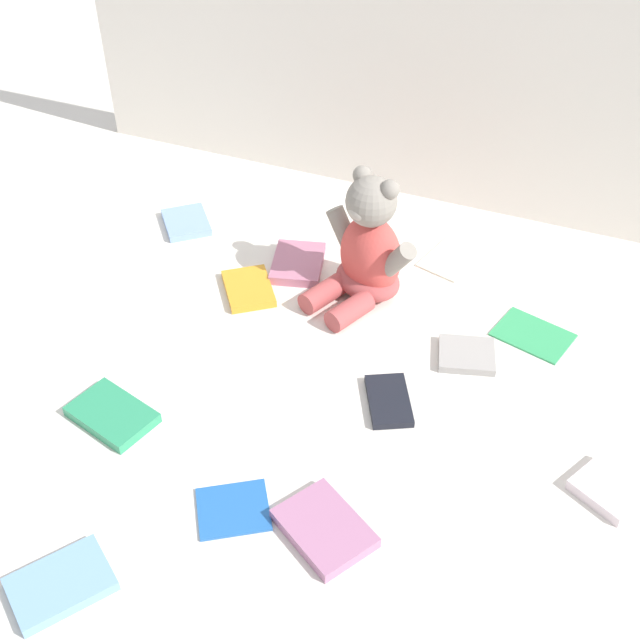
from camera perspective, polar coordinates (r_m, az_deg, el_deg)
ground_plane at (r=1.50m, az=1.26°, el=-0.50°), size 3.20×3.20×0.00m
backdrop_drape at (r=1.72m, az=7.31°, el=17.27°), size 1.48×0.03×0.62m
teddy_bear at (r=1.52m, az=3.21°, el=4.60°), size 0.20×0.21×0.25m
book_case_0 at (r=1.46m, az=9.84°, el=-2.33°), size 0.11×0.11×0.01m
book_case_1 at (r=1.31m, az=18.86°, el=-10.69°), size 0.12×0.11×0.02m
book_case_2 at (r=1.52m, az=14.15°, el=-0.93°), size 0.15×0.12×0.01m
book_case_3 at (r=1.38m, az=-13.81°, el=-6.20°), size 0.15×0.12×0.02m
book_case_4 at (r=1.63m, az=-1.50°, el=3.83°), size 0.12×0.14×0.02m
book_case_5 at (r=1.24m, az=-5.93°, el=-12.47°), size 0.13×0.13×0.01m
book_case_6 at (r=1.57m, az=-4.83°, el=2.12°), size 0.13×0.14×0.01m
book_case_7 at (r=1.67m, az=8.87°, el=4.21°), size 0.12×0.15×0.01m
book_case_8 at (r=1.37m, az=4.65°, el=-5.44°), size 0.11×0.13×0.01m
book_case_9 at (r=1.76m, az=-8.98°, el=6.50°), size 0.13×0.14×0.01m
book_case_10 at (r=1.21m, az=-17.05°, el=-16.63°), size 0.15×0.16×0.02m
book_case_11 at (r=1.20m, az=0.30°, el=-13.84°), size 0.16×0.15×0.02m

